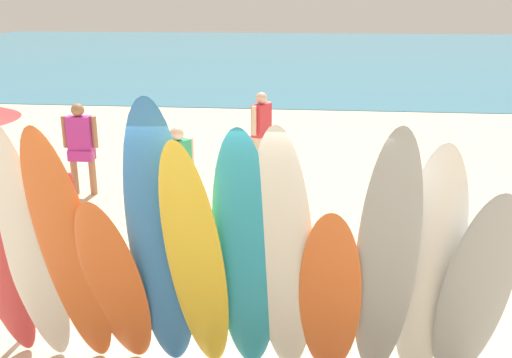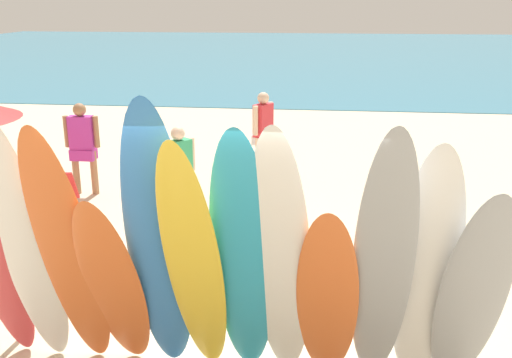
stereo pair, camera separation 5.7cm
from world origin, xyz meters
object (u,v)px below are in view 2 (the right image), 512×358
(surfboard_orange_3, at_px, (114,287))
(surfboard_white_7, at_px, (281,266))
(surfboard_rack, at_px, (233,296))
(surfboard_orange_2, at_px, (69,257))
(surfboard_yellow_5, at_px, (194,269))
(surfboard_white_1, at_px, (27,251))
(surfboard_blue_4, at_px, (160,249))
(beach_chair_red, at_px, (57,197))
(beachgoer_by_water, at_px, (179,168))
(surfboard_teal_6, at_px, (243,264))
(surfboard_grey_11, at_px, (471,300))
(surfboard_grey_9, at_px, (382,272))
(surfboard_white_10, at_px, (425,277))
(beachgoer_strolling, at_px, (82,142))
(surfboard_orange_8, at_px, (327,301))
(beachgoer_near_rack, at_px, (263,128))

(surfboard_orange_3, xyz_separation_m, surfboard_white_7, (1.47, -0.08, 0.33))
(surfboard_rack, height_order, surfboard_orange_2, surfboard_orange_2)
(surfboard_yellow_5, xyz_separation_m, surfboard_white_7, (0.72, 0.04, 0.05))
(surfboard_white_1, relative_size, surfboard_blue_4, 0.93)
(surfboard_orange_2, relative_size, beach_chair_red, 3.28)
(surfboard_rack, bearing_deg, beachgoer_by_water, 112.07)
(beachgoer_by_water, bearing_deg, surfboard_blue_4, 53.49)
(surfboard_white_1, xyz_separation_m, surfboard_blue_4, (1.19, -0.01, 0.09))
(surfboard_rack, height_order, surfboard_teal_6, surfboard_teal_6)
(surfboard_grey_11, xyz_separation_m, beachgoer_by_water, (-3.39, 3.99, -0.18))
(surfboard_rack, distance_m, surfboard_orange_2, 1.61)
(surfboard_grey_9, bearing_deg, beachgoer_by_water, 125.74)
(surfboard_white_10, relative_size, beachgoer_by_water, 1.66)
(surfboard_blue_4, distance_m, beachgoer_strolling, 5.88)
(surfboard_rack, xyz_separation_m, surfboard_grey_9, (1.32, -0.74, 0.70))
(surfboard_yellow_5, xyz_separation_m, surfboard_grey_11, (2.25, 0.05, -0.17))
(surfboard_orange_8, bearing_deg, beach_chair_red, 142.06)
(surfboard_rack, relative_size, surfboard_blue_4, 1.60)
(surfboard_orange_3, distance_m, surfboard_white_10, 2.66)
(surfboard_blue_4, bearing_deg, surfboard_yellow_5, -18.02)
(surfboard_orange_8, distance_m, beachgoer_by_water, 4.53)
(surfboard_blue_4, distance_m, surfboard_grey_9, 1.84)
(surfboard_grey_9, distance_m, beachgoer_strolling, 7.02)
(surfboard_blue_4, distance_m, beach_chair_red, 4.73)
(surfboard_orange_8, distance_m, beach_chair_red, 5.58)
(surfboard_yellow_5, bearing_deg, beach_chair_red, 132.43)
(surfboard_orange_2, xyz_separation_m, beachgoer_near_rack, (0.98, 6.62, -0.31))
(surfboard_white_10, xyz_separation_m, beach_chair_red, (-4.93, 3.70, -0.79))
(surfboard_white_10, height_order, beachgoer_near_rack, surfboard_white_10)
(surfboard_grey_9, relative_size, beachgoer_near_rack, 1.68)
(surfboard_white_1, relative_size, surfboard_orange_8, 1.32)
(surfboard_white_7, relative_size, surfboard_white_10, 1.06)
(surfboard_white_1, height_order, beachgoer_strolling, surfboard_white_1)
(surfboard_orange_3, relative_size, beachgoer_near_rack, 1.22)
(surfboard_white_7, relative_size, beachgoer_strolling, 1.64)
(surfboard_grey_9, xyz_separation_m, surfboard_white_10, (0.36, 0.12, -0.08))
(surfboard_teal_6, height_order, surfboard_orange_8, surfboard_teal_6)
(surfboard_orange_3, relative_size, surfboard_white_7, 0.75)
(surfboard_white_7, distance_m, surfboard_grey_11, 1.55)
(surfboard_white_1, height_order, surfboard_orange_3, surfboard_white_1)
(surfboard_grey_11, distance_m, beachgoer_near_rack, 7.02)
(beachgoer_strolling, height_order, beachgoer_by_water, beachgoer_strolling)
(surfboard_white_1, relative_size, surfboard_orange_2, 1.00)
(surfboard_rack, relative_size, surfboard_white_10, 1.79)
(surfboard_orange_8, bearing_deg, surfboard_grey_9, -12.13)
(surfboard_grey_9, height_order, surfboard_white_10, surfboard_grey_9)
(beachgoer_near_rack, bearing_deg, surfboard_grey_9, -139.20)
(surfboard_blue_4, xyz_separation_m, beachgoer_strolling, (-2.85, 5.13, -0.43))
(surfboard_yellow_5, height_order, surfboard_orange_8, surfboard_yellow_5)
(surfboard_orange_3, height_order, surfboard_white_10, surfboard_white_10)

